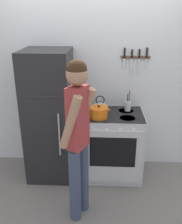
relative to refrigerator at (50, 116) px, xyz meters
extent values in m
plane|color=slate|center=(0.53, 0.32, -0.86)|extent=(14.00, 14.00, 0.00)
cube|color=silver|center=(0.53, 0.35, 0.42)|extent=(10.00, 0.06, 2.55)
cube|color=black|center=(0.00, 0.00, 0.00)|extent=(0.59, 0.64, 1.71)
cube|color=#2D2D2D|center=(0.00, -0.32, 0.38)|extent=(0.57, 0.01, 0.01)
cylinder|color=#B2B5BA|center=(0.18, -0.34, -0.10)|extent=(0.02, 0.02, 0.55)
cube|color=silver|center=(0.83, 0.01, -0.41)|extent=(0.80, 0.62, 0.90)
cube|color=black|center=(0.83, 0.01, 0.03)|extent=(0.78, 0.61, 0.02)
cube|color=black|center=(0.83, -0.27, -0.42)|extent=(0.70, 0.05, 0.68)
cylinder|color=black|center=(0.65, -0.11, 0.04)|extent=(0.20, 0.20, 0.01)
cylinder|color=black|center=(1.01, -0.11, 0.04)|extent=(0.20, 0.20, 0.01)
cylinder|color=black|center=(0.65, 0.14, 0.04)|extent=(0.20, 0.20, 0.01)
cylinder|color=black|center=(1.01, 0.14, 0.04)|extent=(0.20, 0.20, 0.01)
cylinder|color=silver|center=(0.59, -0.31, -0.03)|extent=(0.04, 0.02, 0.04)
cylinder|color=silver|center=(0.75, -0.31, -0.03)|extent=(0.04, 0.02, 0.04)
cylinder|color=silver|center=(0.91, -0.31, -0.03)|extent=(0.04, 0.02, 0.04)
cylinder|color=silver|center=(1.07, -0.31, -0.03)|extent=(0.04, 0.02, 0.04)
cube|color=silver|center=(0.83, -0.32, -0.40)|extent=(0.74, 0.03, 0.72)
cube|color=black|center=(0.83, -0.34, -0.32)|extent=(0.56, 0.01, 0.40)
cylinder|color=orange|center=(0.65, -0.11, 0.10)|extent=(0.23, 0.23, 0.12)
cylinder|color=orange|center=(0.65, -0.11, 0.17)|extent=(0.24, 0.24, 0.02)
sphere|color=black|center=(0.65, -0.11, 0.19)|extent=(0.03, 0.03, 0.03)
cylinder|color=orange|center=(0.52, -0.11, 0.14)|extent=(0.03, 0.02, 0.02)
cylinder|color=orange|center=(0.77, -0.11, 0.14)|extent=(0.03, 0.02, 0.02)
cylinder|color=silver|center=(0.66, 0.14, 0.09)|extent=(0.15, 0.15, 0.09)
cone|color=silver|center=(0.66, 0.14, 0.14)|extent=(0.14, 0.14, 0.02)
sphere|color=black|center=(0.66, 0.14, 0.16)|extent=(0.02, 0.02, 0.02)
cone|color=silver|center=(0.73, 0.14, 0.10)|extent=(0.09, 0.03, 0.07)
torus|color=black|center=(0.66, 0.14, 0.19)|extent=(0.12, 0.01, 0.12)
cylinder|color=silver|center=(1.03, 0.14, 0.11)|extent=(0.08, 0.08, 0.13)
cylinder|color=#9E7547|center=(1.04, 0.14, 0.18)|extent=(0.02, 0.03, 0.23)
cylinder|color=#232326|center=(1.02, 0.15, 0.18)|extent=(0.02, 0.04, 0.21)
cylinder|color=#B2B5BA|center=(1.04, 0.15, 0.16)|extent=(0.04, 0.02, 0.18)
cylinder|color=#4C4C51|center=(1.04, 0.14, 0.20)|extent=(0.01, 0.05, 0.25)
cylinder|color=#38425B|center=(0.42, -0.85, -0.43)|extent=(0.12, 0.12, 0.85)
cylinder|color=#38425B|center=(0.49, -0.70, -0.43)|extent=(0.12, 0.12, 0.85)
cube|color=#9E3333|center=(0.46, -0.78, 0.31)|extent=(0.22, 0.27, 0.64)
cylinder|color=#A87A5B|center=(0.40, -0.90, 0.31)|extent=(0.27, 0.19, 0.57)
cylinder|color=#A87A5B|center=(0.51, -0.66, 0.31)|extent=(0.27, 0.19, 0.57)
sphere|color=#A87A5B|center=(0.46, -0.78, 0.74)|extent=(0.21, 0.21, 0.21)
sphere|color=#382314|center=(0.46, -0.78, 0.79)|extent=(0.19, 0.19, 0.19)
cube|color=brown|center=(1.11, 0.31, 0.73)|extent=(0.38, 0.02, 0.03)
cube|color=silver|center=(0.96, 0.30, 0.65)|extent=(0.03, 0.00, 0.14)
cube|color=black|center=(0.96, 0.30, 0.79)|extent=(0.02, 0.02, 0.12)
cube|color=silver|center=(1.06, 0.30, 0.61)|extent=(0.03, 0.00, 0.22)
cube|color=black|center=(1.06, 0.30, 0.77)|extent=(0.02, 0.02, 0.10)
cube|color=silver|center=(1.15, 0.30, 0.62)|extent=(0.03, 0.00, 0.21)
cube|color=black|center=(1.15, 0.30, 0.78)|extent=(0.02, 0.02, 0.10)
cube|color=silver|center=(1.25, 0.30, 0.65)|extent=(0.02, 0.00, 0.15)
cube|color=black|center=(1.25, 0.30, 0.79)|extent=(0.02, 0.02, 0.12)
camera|label=1|loc=(0.70, -2.99, 1.26)|focal=40.00mm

